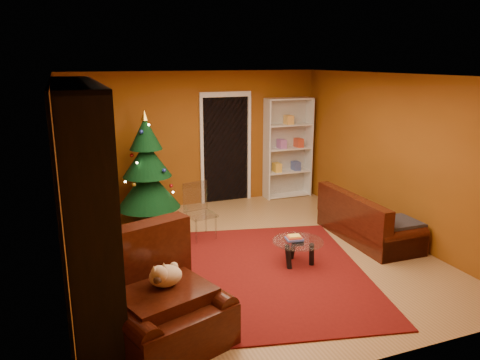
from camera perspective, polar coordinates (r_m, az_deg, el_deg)
name	(u,v)px	position (r m, az deg, el deg)	size (l,w,h in m)	color
floor	(250,256)	(7.01, 1.20, -9.30)	(5.00, 5.50, 0.05)	olive
ceiling	(251,73)	(6.42, 1.32, 12.88)	(5.00, 5.50, 0.05)	silver
wall_back	(196,139)	(9.17, -5.39, 4.98)	(5.00, 0.05, 2.60)	brown
wall_left	(59,187)	(6.12, -21.17, -0.74)	(0.05, 5.50, 2.60)	brown
wall_right	(396,156)	(7.89, 18.49, 2.74)	(0.05, 5.50, 2.60)	brown
doorway	(226,150)	(9.35, -1.74, 3.66)	(1.06, 0.60, 2.16)	black
rug	(258,273)	(6.45, 2.27, -11.21)	(2.83, 3.30, 0.02)	#5A0E0C
media_unit	(83,193)	(5.77, -18.64, -1.55)	(0.51, 3.36, 2.57)	black
christmas_tree	(147,168)	(8.34, -11.26, 1.47)	(1.12, 1.12, 1.99)	black
gift_box_green	(163,217)	(8.31, -9.32, -4.52)	(0.25, 0.25, 0.25)	#2F743C
gift_box_red	(160,210)	(8.80, -9.72, -3.59)	(0.21, 0.21, 0.21)	#AA2B0F
white_bookshelf	(288,148)	(9.72, 5.87, 3.85)	(0.98, 0.35, 2.11)	white
armchair	(165,300)	(4.90, -9.15, -14.23)	(1.19, 1.19, 0.93)	black
dog	(166,276)	(4.86, -9.06, -11.48)	(0.40, 0.30, 0.30)	beige
sofa	(369,216)	(7.75, 15.45, -4.21)	(1.81, 0.82, 0.78)	black
coffee_table	(298,252)	(6.66, 7.04, -8.76)	(0.71, 0.71, 0.45)	gray
acrylic_chair	(201,215)	(7.47, -4.79, -4.25)	(0.42, 0.46, 0.82)	#66605B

